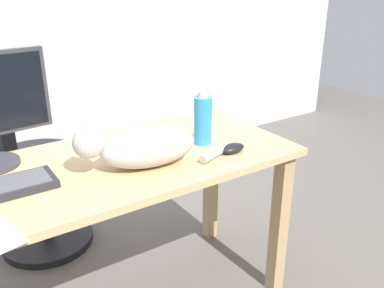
{
  "coord_description": "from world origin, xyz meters",
  "views": [
    {
      "loc": [
        -0.51,
        -1.36,
        1.38
      ],
      "look_at": [
        0.3,
        -0.14,
        0.79
      ],
      "focal_mm": 38.96,
      "sensor_mm": 36.0,
      "label": 1
    }
  ],
  "objects_px": {
    "spray_bottle": "(203,120)",
    "computer_mouse": "(232,148)",
    "cat": "(142,146)",
    "office_chair": "(30,180)"
  },
  "relations": [
    {
      "from": "computer_mouse",
      "to": "spray_bottle",
      "type": "bearing_deg",
      "value": 106.56
    },
    {
      "from": "computer_mouse",
      "to": "spray_bottle",
      "type": "relative_size",
      "value": 0.49
    },
    {
      "from": "computer_mouse",
      "to": "spray_bottle",
      "type": "xyz_separation_m",
      "value": [
        -0.04,
        0.14,
        0.09
      ]
    },
    {
      "from": "spray_bottle",
      "to": "computer_mouse",
      "type": "bearing_deg",
      "value": -73.44
    },
    {
      "from": "office_chair",
      "to": "cat",
      "type": "distance_m",
      "value": 0.92
    },
    {
      "from": "cat",
      "to": "office_chair",
      "type": "bearing_deg",
      "value": 108.39
    },
    {
      "from": "office_chair",
      "to": "computer_mouse",
      "type": "relative_size",
      "value": 8.49
    },
    {
      "from": "computer_mouse",
      "to": "cat",
      "type": "bearing_deg",
      "value": 167.18
    },
    {
      "from": "cat",
      "to": "spray_bottle",
      "type": "height_order",
      "value": "spray_bottle"
    },
    {
      "from": "office_chair",
      "to": "cat",
      "type": "relative_size",
      "value": 1.54
    }
  ]
}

